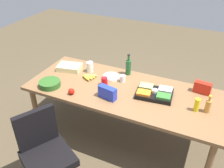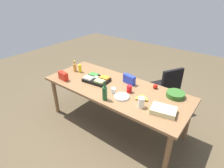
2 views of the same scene
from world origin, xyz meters
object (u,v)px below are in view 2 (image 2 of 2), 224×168
object	(u,v)px
chip_bag_blue	(129,79)
office_chair	(164,92)
veggie_tray	(97,79)
sheet_cake	(163,110)
wine_bottle	(105,93)
apple_red	(155,86)
chip_bag_red	(63,76)
paper_cup	(113,91)
dressing_bottle	(75,67)
mayo_jar	(141,102)
paper_plate_stack	(122,97)
red_solo_cup	(129,89)
salad_bowl	(175,94)
mustard_bottle	(80,68)
banana_bunch	(142,98)
conference_table	(115,91)

from	to	relation	value
chip_bag_blue	office_chair	bearing A→B (deg)	-114.06
chip_bag_blue	veggie_tray	bearing A→B (deg)	29.57
sheet_cake	wine_bottle	bearing A→B (deg)	15.56
apple_red	chip_bag_red	distance (m)	1.58
wine_bottle	paper_cup	size ratio (longest dim) A/B	3.27
veggie_tray	dressing_bottle	world-z (taller)	dressing_bottle
mayo_jar	paper_plate_stack	distance (m)	0.35
chip_bag_blue	mayo_jar	bearing A→B (deg)	136.32
dressing_bottle	paper_cup	bearing A→B (deg)	169.48
sheet_cake	red_solo_cup	bearing A→B (deg)	-14.79
paper_cup	paper_plate_stack	xyz separation A→B (m)	(-0.17, 0.03, -0.03)
chip_bag_blue	dressing_bottle	world-z (taller)	dressing_bottle
veggie_tray	paper_cup	world-z (taller)	paper_cup
red_solo_cup	paper_cup	bearing A→B (deg)	45.41
salad_bowl	mustard_bottle	bearing A→B (deg)	8.45
wine_bottle	chip_bag_blue	xyz separation A→B (m)	(-0.01, -0.63, -0.04)
banana_bunch	paper_plate_stack	bearing A→B (deg)	27.52
mayo_jar	paper_plate_stack	bearing A→B (deg)	-5.35
red_solo_cup	sheet_cake	size ratio (longest dim) A/B	0.34
office_chair	mustard_bottle	xyz separation A→B (m)	(1.33, 0.97, 0.49)
office_chair	chip_bag_blue	size ratio (longest dim) A/B	4.10
conference_table	wine_bottle	size ratio (longest dim) A/B	8.24
conference_table	salad_bowl	distance (m)	0.94
mayo_jar	dressing_bottle	bearing A→B (deg)	-9.17
veggie_tray	chip_bag_blue	distance (m)	0.56
paper_plate_stack	salad_bowl	xyz separation A→B (m)	(-0.62, -0.51, 0.02)
red_solo_cup	office_chair	bearing A→B (deg)	-100.66
banana_bunch	apple_red	bearing A→B (deg)	-90.49
paper_cup	dressing_bottle	world-z (taller)	dressing_bottle
red_solo_cup	salad_bowl	size ratio (longest dim) A/B	0.41
paper_plate_stack	salad_bowl	size ratio (longest dim) A/B	0.82
salad_bowl	chip_bag_blue	bearing A→B (deg)	5.15
veggie_tray	red_solo_cup	size ratio (longest dim) A/B	4.10
mustard_bottle	sheet_cake	world-z (taller)	mustard_bottle
paper_cup	banana_bunch	distance (m)	0.46
banana_bunch	paper_plate_stack	distance (m)	0.30
paper_cup	mayo_jar	xyz separation A→B (m)	(-0.51, 0.06, 0.03)
apple_red	mayo_jar	world-z (taller)	mayo_jar
conference_table	salad_bowl	size ratio (longest dim) A/B	9.08
conference_table	apple_red	bearing A→B (deg)	-146.54
banana_bunch	chip_bag_red	world-z (taller)	chip_bag_red
veggie_tray	salad_bowl	xyz separation A→B (m)	(-1.26, -0.35, -0.00)
veggie_tray	chip_bag_red	size ratio (longest dim) A/B	2.26
paper_cup	paper_plate_stack	distance (m)	0.18
red_solo_cup	mustard_bottle	bearing A→B (deg)	-2.43
apple_red	veggie_tray	distance (m)	0.99
mustard_bottle	chip_bag_blue	xyz separation A→B (m)	(-0.98, -0.19, -0.00)
apple_red	chip_bag_blue	size ratio (longest dim) A/B	0.35
office_chair	banana_bunch	world-z (taller)	office_chair
wine_bottle	chip_bag_red	distance (m)	0.98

